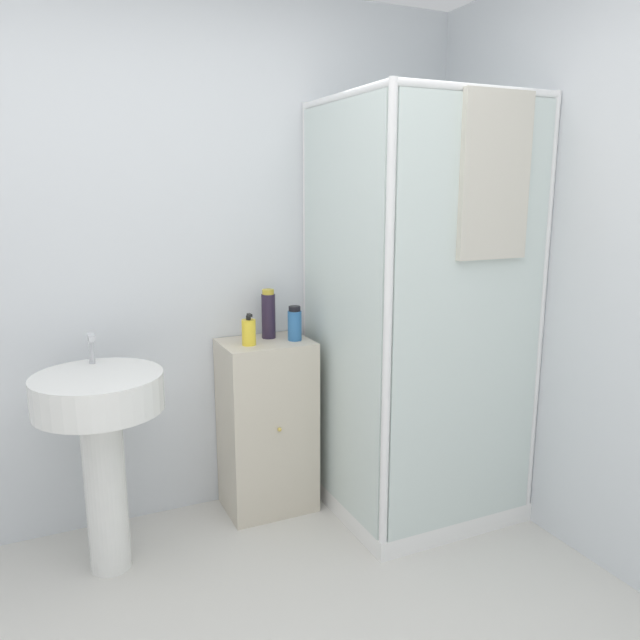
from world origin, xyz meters
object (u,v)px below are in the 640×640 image
(sink, at_px, (101,426))
(soap_dispenser, at_px, (249,332))
(shampoo_bottle_blue, at_px, (295,324))
(shampoo_bottle_tall_black, at_px, (268,314))

(sink, relative_size, soap_dispenser, 6.46)
(sink, relative_size, shampoo_bottle_blue, 5.90)
(shampoo_bottle_tall_black, bearing_deg, sink, -162.20)
(sink, distance_m, soap_dispenser, 0.78)
(sink, height_order, shampoo_bottle_tall_black, shampoo_bottle_tall_black)
(soap_dispenser, distance_m, shampoo_bottle_tall_black, 0.17)
(shampoo_bottle_blue, bearing_deg, shampoo_bottle_tall_black, 134.85)
(sink, bearing_deg, shampoo_bottle_tall_black, 17.80)
(shampoo_bottle_blue, bearing_deg, soap_dispenser, 179.17)
(soap_dispenser, height_order, shampoo_bottle_blue, shampoo_bottle_blue)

